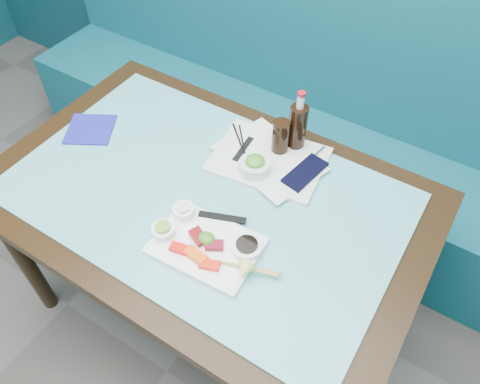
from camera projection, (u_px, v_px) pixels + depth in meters
The scene contains 34 objects.
booth_bench at pixel (310, 133), 2.23m from camera, with size 3.00×0.56×1.17m.
dining_table at pixel (206, 211), 1.55m from camera, with size 1.40×0.90×0.75m.
glass_top at pixel (205, 194), 1.48m from camera, with size 1.22×0.76×0.01m, color #5AAEB5.
sashimi_plate at pixel (206, 246), 1.34m from camera, with size 0.30×0.21×0.02m, color white.
salmon_left at pixel (180, 249), 1.31m from camera, with size 0.06×0.03×0.01m, color red.
salmon_mid at pixel (196, 255), 1.30m from camera, with size 0.07×0.03×0.02m, color #F65609.
salmon_right at pixel (210, 265), 1.28m from camera, with size 0.06×0.03×0.01m, color #FF230A.
tuna_left at pixel (198, 237), 1.34m from camera, with size 0.06×0.04×0.02m, color maroon.
tuna_right at pixel (214, 245), 1.32m from camera, with size 0.05×0.03×0.02m, color maroon.
seaweed_garnish at pixel (207, 238), 1.33m from camera, with size 0.05×0.05×0.03m, color #35861F.
ramekin_wasabi at pixel (163, 231), 1.35m from camera, with size 0.07×0.07×0.03m, color white.
wasabi_fill at pixel (163, 227), 1.33m from camera, with size 0.05×0.05×0.01m, color #71A234.
ramekin_ginger at pixel (184, 211), 1.39m from camera, with size 0.07×0.07×0.03m, color white.
ginger_fill at pixel (183, 207), 1.38m from camera, with size 0.04×0.04×0.01m, color beige.
soy_dish at pixel (247, 247), 1.32m from camera, with size 0.09×0.09×0.02m, color white.
soy_fill at pixel (247, 244), 1.31m from camera, with size 0.06×0.06×0.01m, color black.
lemon_wedge at pixel (244, 271), 1.25m from camera, with size 0.05×0.05×0.04m, color #FAF076.
chopstick_sleeve at pixel (222, 217), 1.39m from camera, with size 0.15×0.02×0.00m, color black.
wooden_chopstick_a at pixel (236, 265), 1.28m from camera, with size 0.01×0.01×0.26m, color tan.
wooden_chopstick_b at pixel (239, 267), 1.28m from camera, with size 0.01×0.01×0.22m, color tan.
serving_tray at pixel (269, 160), 1.57m from camera, with size 0.37×0.27×0.01m, color white.
paper_placemat at pixel (269, 158), 1.56m from camera, with size 0.34×0.24×0.00m, color white.
seaweed_bowl at pixel (255, 166), 1.51m from camera, with size 0.10×0.10×0.04m, color silver.
seaweed_salad at pixel (255, 161), 1.49m from camera, with size 0.06×0.06×0.03m, color #448E20.
cola_glass at pixel (281, 137), 1.54m from camera, with size 0.06×0.06×0.12m, color black.
navy_pouch at pixel (305, 172), 1.51m from camera, with size 0.07×0.16×0.01m, color black.
fork at pixel (318, 153), 1.57m from camera, with size 0.01×0.01×0.08m, color white.
black_chopstick_a at pixel (242, 148), 1.59m from camera, with size 0.01×0.01×0.26m, color black.
black_chopstick_b at pixel (244, 149), 1.59m from camera, with size 0.01×0.01×0.25m, color black.
tray_sleeve at pixel (243, 149), 1.59m from camera, with size 0.02×0.13×0.00m, color black.
cola_bottle_body at pixel (297, 128), 1.55m from camera, with size 0.06×0.06×0.17m, color black.
cola_bottle_neck at pixel (301, 102), 1.47m from camera, with size 0.02×0.02×0.05m, color silver.
cola_bottle_cap at pixel (302, 94), 1.45m from camera, with size 0.03×0.03×0.01m, color #B40B1D.
blue_napkin at pixel (90, 129), 1.67m from camera, with size 0.16×0.16×0.01m, color #1B1C96.
Camera 1 is at (0.61, 0.69, 1.88)m, focal length 35.00 mm.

